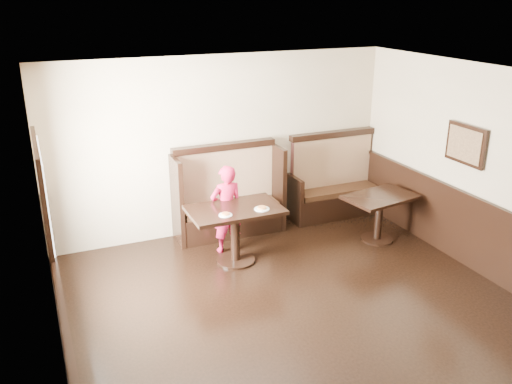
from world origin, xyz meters
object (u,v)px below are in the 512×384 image
booth_main (228,202)px  table_neighbor (379,207)px  table_main (235,221)px  booth_neighbor (334,188)px  child (227,209)px

booth_main → table_neighbor: size_ratio=1.51×
booth_main → table_main: (-0.26, -1.00, 0.11)m
booth_neighbor → child: bearing=-164.3°
booth_main → table_main: bearing=-104.8°
booth_main → child: size_ratio=1.31×
table_main → table_neighbor: size_ratio=1.12×
booth_main → booth_neighbor: same height
booth_main → booth_neighbor: bearing=-0.1°
booth_neighbor → table_neighbor: 1.21m
table_main → booth_main: bearing=75.3°
table_main → table_neighbor: bearing=-5.0°
booth_neighbor → table_neighbor: (0.09, -1.20, 0.07)m
booth_neighbor → table_main: (-2.21, -0.99, 0.15)m
table_neighbor → booth_neighbor: bearing=85.2°
booth_main → table_neighbor: (2.04, -1.20, 0.03)m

